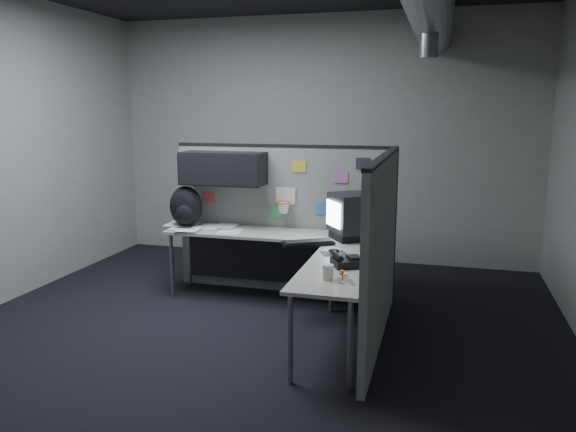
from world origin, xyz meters
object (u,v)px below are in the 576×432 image
(monitor, at_px, (353,216))
(phone, at_px, (346,261))
(desk, at_px, (289,251))
(backpack, at_px, (186,207))
(keyboard, at_px, (308,243))

(monitor, height_order, phone, monitor)
(desk, height_order, backpack, backpack)
(keyboard, bearing_deg, phone, -38.87)
(desk, relative_size, keyboard, 4.50)
(desk, bearing_deg, phone, -48.15)
(keyboard, bearing_deg, desk, 160.02)
(monitor, relative_size, phone, 1.81)
(desk, xyz_separation_m, phone, (0.69, -0.77, 0.16))
(desk, distance_m, backpack, 1.33)
(monitor, relative_size, keyboard, 1.08)
(keyboard, xyz_separation_m, backpack, (-1.48, 0.44, 0.20))
(phone, bearing_deg, monitor, 78.40)
(backpack, bearing_deg, phone, -27.63)
(keyboard, height_order, backpack, backpack)
(monitor, height_order, backpack, monitor)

